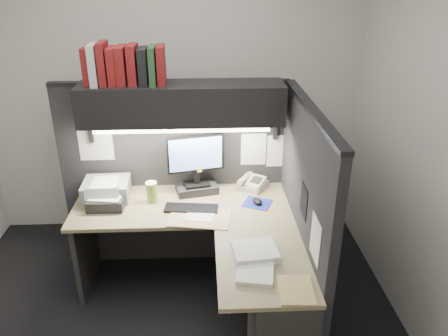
{
  "coord_description": "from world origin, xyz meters",
  "views": [
    {
      "loc": [
        0.29,
        -2.48,
        2.43
      ],
      "look_at": [
        0.43,
        0.51,
        1.06
      ],
      "focal_mm": 35.0,
      "sensor_mm": 36.0,
      "label": 1
    }
  ],
  "objects_px": {
    "monitor": "(196,170)",
    "printer": "(107,189)",
    "notebook_stack": "(107,202)",
    "overhead_shelf": "(182,103)",
    "keyboard": "(191,208)",
    "desk": "(226,277)",
    "telephone": "(253,183)",
    "coffee_cup": "(152,193)"
  },
  "relations": [
    {
      "from": "monitor",
      "to": "printer",
      "type": "bearing_deg",
      "value": 171.89
    },
    {
      "from": "notebook_stack",
      "to": "overhead_shelf",
      "type": "bearing_deg",
      "value": 18.26
    },
    {
      "from": "keyboard",
      "to": "notebook_stack",
      "type": "distance_m",
      "value": 0.67
    },
    {
      "from": "desk",
      "to": "monitor",
      "type": "relative_size",
      "value": 3.38
    },
    {
      "from": "desk",
      "to": "overhead_shelf",
      "type": "bearing_deg",
      "value": 111.79
    },
    {
      "from": "overhead_shelf",
      "to": "telephone",
      "type": "xyz_separation_m",
      "value": [
        0.57,
        0.06,
        -0.73
      ]
    },
    {
      "from": "desk",
      "to": "keyboard",
      "type": "bearing_deg",
      "value": 117.6
    },
    {
      "from": "keyboard",
      "to": "coffee_cup",
      "type": "xyz_separation_m",
      "value": [
        -0.32,
        0.14,
        0.07
      ]
    },
    {
      "from": "monitor",
      "to": "overhead_shelf",
      "type": "bearing_deg",
      "value": 174.29
    },
    {
      "from": "overhead_shelf",
      "to": "telephone",
      "type": "distance_m",
      "value": 0.92
    },
    {
      "from": "monitor",
      "to": "keyboard",
      "type": "relative_size",
      "value": 1.22
    },
    {
      "from": "printer",
      "to": "desk",
      "type": "bearing_deg",
      "value": -39.02
    },
    {
      "from": "printer",
      "to": "coffee_cup",
      "type": "bearing_deg",
      "value": -15.68
    },
    {
      "from": "keyboard",
      "to": "coffee_cup",
      "type": "distance_m",
      "value": 0.35
    },
    {
      "from": "monitor",
      "to": "coffee_cup",
      "type": "xyz_separation_m",
      "value": [
        -0.36,
        -0.15,
        -0.12
      ]
    },
    {
      "from": "overhead_shelf",
      "to": "notebook_stack",
      "type": "relative_size",
      "value": 5.59
    },
    {
      "from": "notebook_stack",
      "to": "monitor",
      "type": "bearing_deg",
      "value": 16.8
    },
    {
      "from": "keyboard",
      "to": "notebook_stack",
      "type": "xyz_separation_m",
      "value": [
        -0.66,
        0.08,
        0.03
      ]
    },
    {
      "from": "overhead_shelf",
      "to": "coffee_cup",
      "type": "xyz_separation_m",
      "value": [
        -0.26,
        -0.14,
        -0.69
      ]
    },
    {
      "from": "overhead_shelf",
      "to": "monitor",
      "type": "xyz_separation_m",
      "value": [
        0.09,
        0.01,
        -0.57
      ]
    },
    {
      "from": "desk",
      "to": "monitor",
      "type": "height_order",
      "value": "monitor"
    },
    {
      "from": "telephone",
      "to": "coffee_cup",
      "type": "height_order",
      "value": "coffee_cup"
    },
    {
      "from": "keyboard",
      "to": "printer",
      "type": "xyz_separation_m",
      "value": [
        -0.69,
        0.23,
        0.06
      ]
    },
    {
      "from": "printer",
      "to": "monitor",
      "type": "bearing_deg",
      "value": 2.56
    },
    {
      "from": "keyboard",
      "to": "monitor",
      "type": "bearing_deg",
      "value": 88.62
    },
    {
      "from": "keyboard",
      "to": "telephone",
      "type": "xyz_separation_m",
      "value": [
        0.51,
        0.34,
        0.03
      ]
    },
    {
      "from": "monitor",
      "to": "telephone",
      "type": "height_order",
      "value": "monitor"
    },
    {
      "from": "overhead_shelf",
      "to": "coffee_cup",
      "type": "bearing_deg",
      "value": -152.22
    },
    {
      "from": "monitor",
      "to": "keyboard",
      "type": "height_order",
      "value": "monitor"
    },
    {
      "from": "telephone",
      "to": "notebook_stack",
      "type": "bearing_deg",
      "value": -134.18
    },
    {
      "from": "keyboard",
      "to": "telephone",
      "type": "distance_m",
      "value": 0.62
    },
    {
      "from": "keyboard",
      "to": "coffee_cup",
      "type": "height_order",
      "value": "coffee_cup"
    },
    {
      "from": "overhead_shelf",
      "to": "telephone",
      "type": "height_order",
      "value": "overhead_shelf"
    },
    {
      "from": "telephone",
      "to": "coffee_cup",
      "type": "bearing_deg",
      "value": -133.24
    },
    {
      "from": "keyboard",
      "to": "telephone",
      "type": "relative_size",
      "value": 1.9
    },
    {
      "from": "keyboard",
      "to": "telephone",
      "type": "height_order",
      "value": "telephone"
    },
    {
      "from": "overhead_shelf",
      "to": "printer",
      "type": "height_order",
      "value": "overhead_shelf"
    },
    {
      "from": "monitor",
      "to": "coffee_cup",
      "type": "bearing_deg",
      "value": -169.93
    },
    {
      "from": "telephone",
      "to": "notebook_stack",
      "type": "xyz_separation_m",
      "value": [
        -1.17,
        -0.26,
        -0.0
      ]
    },
    {
      "from": "coffee_cup",
      "to": "printer",
      "type": "height_order",
      "value": "coffee_cup"
    },
    {
      "from": "monitor",
      "to": "keyboard",
      "type": "xyz_separation_m",
      "value": [
        -0.04,
        -0.29,
        -0.19
      ]
    },
    {
      "from": "printer",
      "to": "keyboard",
      "type": "bearing_deg",
      "value": -20.7
    }
  ]
}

